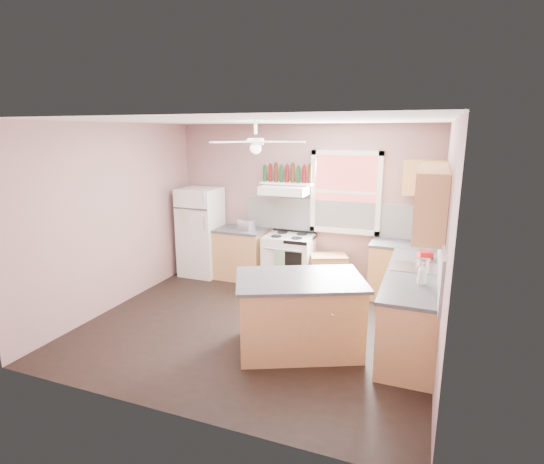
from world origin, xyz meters
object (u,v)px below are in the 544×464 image
at_px(stove, 289,260).
at_px(island, 299,315).
at_px(cart, 328,273).
at_px(refrigerator, 201,232).
at_px(toaster, 246,225).

distance_m(stove, island, 2.24).
height_order(stove, cart, stove).
xyz_separation_m(refrigerator, toaster, (0.88, 0.04, 0.19)).
bearing_deg(stove, refrigerator, -178.80).
bearing_deg(cart, toaster, 157.54).
xyz_separation_m(toaster, island, (1.62, -2.06, -0.56)).
xyz_separation_m(toaster, cart, (1.48, -0.01, -0.70)).
relative_size(stove, island, 0.61).
xyz_separation_m(cart, island, (0.14, -2.05, 0.14)).
bearing_deg(refrigerator, toaster, 2.62).
bearing_deg(island, stove, 87.24).
bearing_deg(refrigerator, island, -39.08).
relative_size(refrigerator, cart, 2.71).
distance_m(refrigerator, toaster, 0.91).
relative_size(cart, island, 0.42).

